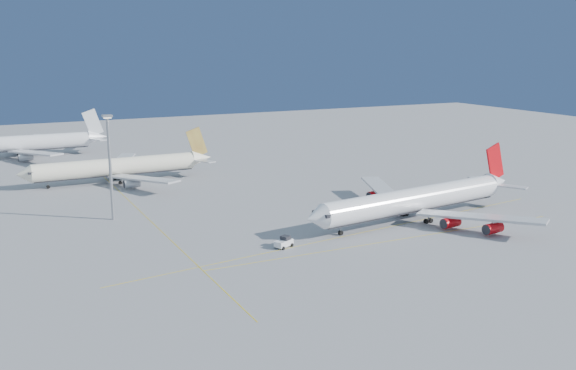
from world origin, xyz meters
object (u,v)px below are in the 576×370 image
object	(u,v)px
airliner_third	(21,143)
pushback_tug	(284,242)
airliner_virgin	(418,199)
light_mast	(110,159)
airliner_etihad	(120,167)

from	to	relation	value
airliner_third	pushback_tug	distance (m)	151.87
airliner_third	pushback_tug	world-z (taller)	airliner_third
airliner_virgin	airliner_third	world-z (taller)	airliner_third
airliner_third	pushback_tug	bearing A→B (deg)	-73.91
light_mast	airliner_third	bearing A→B (deg)	96.87
airliner_etihad	light_mast	world-z (taller)	light_mast
pushback_tug	airliner_etihad	bearing A→B (deg)	76.47
airliner_third	light_mast	xyz separation A→B (m)	(12.94, -107.44, 10.03)
airliner_third	airliner_virgin	bearing A→B (deg)	-59.75
airliner_third	light_mast	bearing A→B (deg)	-82.80
airliner_virgin	airliner_third	distance (m)	162.13
airliner_virgin	airliner_etihad	bearing A→B (deg)	118.14
pushback_tug	light_mast	bearing A→B (deg)	101.12
airliner_virgin	light_mast	world-z (taller)	light_mast
airliner_third	pushback_tug	size ratio (longest dim) A/B	13.86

